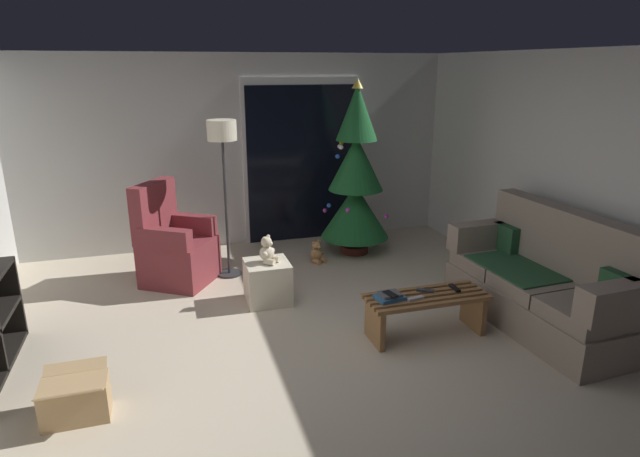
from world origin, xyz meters
TOP-DOWN VIEW (x-y plane):
  - ground_plane at (0.00, 0.00)m, footprint 7.00×7.00m
  - wall_back at (0.00, 3.06)m, footprint 5.72×0.12m
  - wall_right at (2.86, 0.00)m, footprint 0.12×6.00m
  - patio_door_frame at (0.82, 2.99)m, footprint 1.60×0.02m
  - patio_door_glass at (0.82, 2.97)m, footprint 1.50×0.02m
  - couch at (2.32, -0.17)m, footprint 0.88×1.98m
  - coffee_table at (1.16, -0.07)m, footprint 1.10×0.40m
  - remote_silver at (1.02, -0.13)m, footprint 0.16×0.07m
  - remote_graphite at (1.18, -0.00)m, footprint 0.16×0.12m
  - remote_black at (1.46, -0.03)m, footprint 0.05×0.16m
  - book_stack at (0.81, -0.06)m, footprint 0.26×0.21m
  - cell_phone at (0.80, -0.08)m, footprint 0.10×0.16m
  - christmas_tree at (1.32, 2.20)m, footprint 0.87×0.87m
  - armchair at (-0.95, 1.86)m, footprint 0.95×0.94m
  - floor_lamp at (-0.35, 1.89)m, footprint 0.32×0.32m
  - ottoman at (-0.06, 1.04)m, footprint 0.44×0.44m
  - teddy_bear_cream at (-0.05, 1.04)m, footprint 0.22×0.21m
  - teddy_bear_honey_by_tree at (0.74, 1.99)m, footprint 0.21×0.21m
  - cardboard_box_open_near_shelf at (-1.70, -0.46)m, footprint 0.44×0.45m

SIDE VIEW (x-z plane):
  - ground_plane at x=0.00m, z-range 0.00..0.00m
  - teddy_bear_honey_by_tree at x=0.74m, z-range -0.02..0.26m
  - cardboard_box_open_near_shelf at x=-1.70m, z-range -0.02..0.31m
  - ottoman at x=-0.06m, z-range 0.00..0.43m
  - coffee_table at x=1.16m, z-range 0.07..0.46m
  - couch at x=2.32m, z-range -0.14..0.94m
  - armchair at x=-0.95m, z-range -0.16..0.97m
  - remote_silver at x=1.02m, z-range 0.39..0.41m
  - remote_graphite at x=1.18m, z-range 0.39..0.41m
  - remote_black at x=1.46m, z-range 0.39..0.41m
  - book_stack at x=0.81m, z-range 0.39..0.45m
  - cell_phone at x=0.80m, z-range 0.45..0.46m
  - teddy_bear_cream at x=-0.05m, z-range 0.41..0.69m
  - christmas_tree at x=1.32m, z-range -0.13..2.07m
  - patio_door_glass at x=0.82m, z-range 0.00..2.10m
  - patio_door_frame at x=0.82m, z-range 0.00..2.20m
  - wall_back at x=0.00m, z-range 0.00..2.50m
  - wall_right at x=2.86m, z-range 0.00..2.50m
  - floor_lamp at x=-0.35m, z-range 0.61..2.40m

